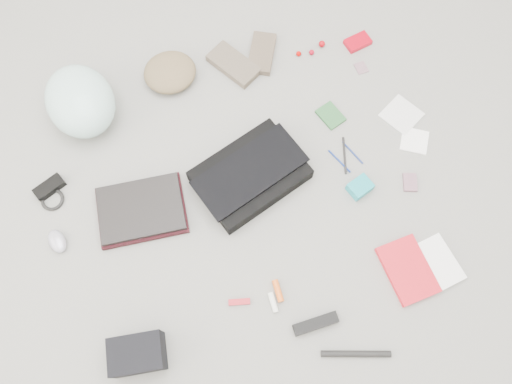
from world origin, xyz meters
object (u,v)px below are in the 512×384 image
object	(u,v)px
laptop	(141,209)
camera_bag	(138,354)
book_red	(408,270)
messenger_bag	(250,175)
accordion_wallet	(360,187)
bike_helmet	(80,101)

from	to	relation	value
laptop	camera_bag	world-z (taller)	camera_bag
laptop	book_red	distance (m)	1.01
messenger_bag	camera_bag	size ratio (longest dim) A/B	2.26
messenger_bag	camera_bag	bearing A→B (deg)	-155.73
messenger_bag	accordion_wallet	bearing A→B (deg)	-42.33
bike_helmet	accordion_wallet	size ratio (longest dim) A/B	3.84
laptop	accordion_wallet	size ratio (longest dim) A/B	3.65
laptop	camera_bag	bearing A→B (deg)	-98.15
camera_bag	book_red	bearing A→B (deg)	7.57
messenger_bag	bike_helmet	distance (m)	0.73
laptop	accordion_wallet	distance (m)	0.84
messenger_bag	accordion_wallet	world-z (taller)	messenger_bag
laptop	bike_helmet	distance (m)	0.50
accordion_wallet	messenger_bag	bearing A→B (deg)	137.62
messenger_bag	laptop	size ratio (longest dim) A/B	1.27
camera_bag	book_red	distance (m)	0.99
messenger_bag	laptop	distance (m)	0.43
messenger_bag	camera_bag	world-z (taller)	camera_bag
bike_helmet	camera_bag	distance (m)	0.99
camera_bag	laptop	bearing A→B (deg)	84.47
messenger_bag	book_red	world-z (taller)	messenger_bag
laptop	camera_bag	size ratio (longest dim) A/B	1.77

